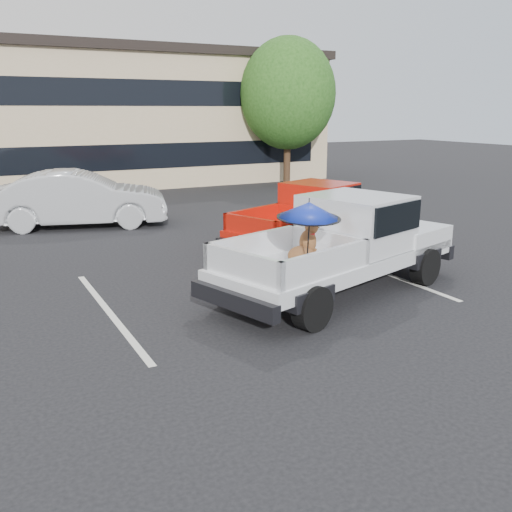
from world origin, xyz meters
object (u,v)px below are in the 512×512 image
object	(u,v)px
tree_back	(169,93)
silver_sedan	(80,199)
tree_right	(288,94)
silver_pickup	(348,238)
red_pickup	(316,212)

from	to	relation	value
tree_back	silver_sedan	world-z (taller)	tree_back
silver_sedan	tree_right	bearing A→B (deg)	-45.63
tree_right	silver_pickup	size ratio (longest dim) A/B	1.13
silver_pickup	silver_sedan	world-z (taller)	silver_pickup
red_pickup	silver_sedan	bearing A→B (deg)	111.00
silver_sedan	red_pickup	bearing A→B (deg)	-121.91
tree_right	silver_sedan	xyz separation A→B (m)	(-10.87, -5.89, -3.35)
tree_back	red_pickup	distance (m)	19.91
tree_back	tree_right	bearing A→B (deg)	-69.44
red_pickup	silver_pickup	bearing A→B (deg)	-135.13
silver_sedan	silver_pickup	bearing A→B (deg)	-143.29
tree_back	silver_pickup	distance (m)	23.55
tree_right	silver_sedan	distance (m)	12.81
tree_right	silver_sedan	bearing A→B (deg)	-151.53
tree_right	red_pickup	bearing A→B (deg)	-117.41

